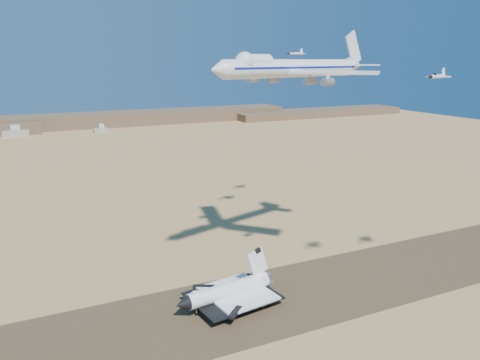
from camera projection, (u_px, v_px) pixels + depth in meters
name	position (u px, v px, depth m)	size (l,w,h in m)	color
ground	(206.00, 316.00, 171.35)	(1200.00, 1200.00, 0.00)	tan
runway	(206.00, 316.00, 171.34)	(600.00, 50.00, 0.06)	#4E3A27
ridgeline	(113.00, 121.00, 658.24)	(960.00, 90.00, 18.00)	brown
hangars	(12.00, 134.00, 562.67)	(200.50, 29.50, 30.00)	#A69F93
shuttle	(228.00, 292.00, 177.40)	(41.84, 29.38, 20.56)	white
carrier_747	(290.00, 68.00, 184.93)	(88.36, 65.83, 22.14)	white
crew_a	(257.00, 308.00, 175.07)	(0.68, 0.45, 1.87)	red
crew_b	(252.00, 309.00, 174.25)	(0.93, 0.54, 1.91)	red
crew_c	(263.00, 308.00, 175.26)	(0.92, 0.47, 1.57)	red
chase_jet_a	(437.00, 76.00, 153.59)	(13.49, 7.98, 3.47)	white
chase_jet_c	(279.00, 67.00, 233.65)	(15.06, 8.44, 3.78)	white
chase_jet_d	(296.00, 53.00, 254.45)	(13.87, 8.16, 3.55)	white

